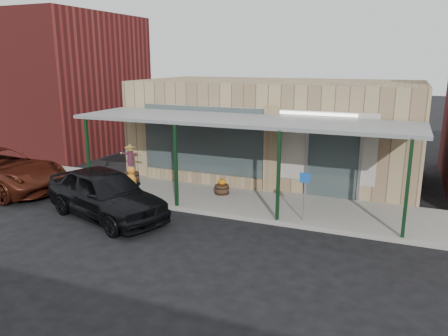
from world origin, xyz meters
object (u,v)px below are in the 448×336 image
at_px(barrel_scarecrow, 131,169).
at_px(barrel_pumpkin, 222,188).
at_px(handicap_sign, 304,190).
at_px(parked_sedan, 106,193).

height_order(barrel_scarecrow, barrel_pumpkin, barrel_scarecrow).
xyz_separation_m(barrel_pumpkin, handicap_sign, (3.45, -1.59, 0.78)).
bearing_deg(barrel_scarecrow, handicap_sign, -8.28).
bearing_deg(barrel_pumpkin, handicap_sign, -24.70).
relative_size(barrel_scarecrow, parked_sedan, 0.30).
height_order(barrel_scarecrow, handicap_sign, barrel_scarecrow).
height_order(barrel_scarecrow, parked_sedan, barrel_scarecrow).
distance_m(barrel_scarecrow, handicap_sign, 7.78).
relative_size(handicap_sign, parked_sedan, 0.30).
distance_m(handicap_sign, parked_sedan, 6.43).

